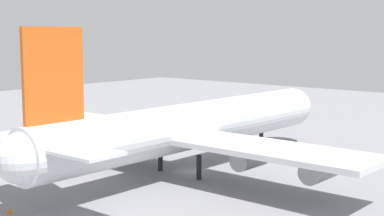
{
  "coord_description": "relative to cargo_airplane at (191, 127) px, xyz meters",
  "views": [
    {
      "loc": [
        -60.02,
        -51.34,
        19.59
      ],
      "look_at": [
        0.0,
        0.0,
        9.11
      ],
      "focal_mm": 53.21,
      "sensor_mm": 36.0,
      "label": 1
    }
  ],
  "objects": [
    {
      "name": "safety_cone_nose",
      "position": [
        27.55,
        -3.34,
        -6.11
      ],
      "size": [
        0.48,
        0.48,
        0.69
      ],
      "primitive_type": "cone",
      "color": "orange",
      "rests_on": "ground_plane"
    },
    {
      "name": "safety_cone_tail",
      "position": [
        -27.26,
        2.78,
        -6.06
      ],
      "size": [
        0.55,
        0.55,
        0.78
      ],
      "primitive_type": "cone",
      "color": "orange",
      "rests_on": "ground_plane"
    },
    {
      "name": "cargo_airplane",
      "position": [
        0.0,
        0.0,
        0.0
      ],
      "size": [
        60.9,
        56.48,
        20.24
      ],
      "color": "silver",
      "rests_on": "ground_plane"
    },
    {
      "name": "ground_plane",
      "position": [
        0.15,
        -0.0,
        -6.45
      ],
      "size": [
        243.61,
        243.61,
        0.0
      ],
      "primitive_type": "plane",
      "color": "gray"
    }
  ]
}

